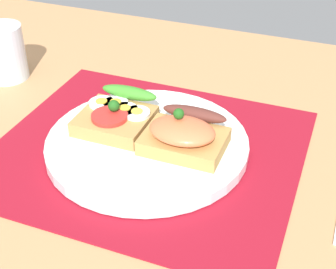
# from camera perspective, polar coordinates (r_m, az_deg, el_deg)

# --- Properties ---
(ground_plane) EXTENTS (1.20, 0.90, 0.03)m
(ground_plane) POSITION_cam_1_polar(r_m,az_deg,el_deg) (0.69, -2.34, -2.93)
(ground_plane) COLOR tan
(placemat) EXTENTS (0.41, 0.36, 0.00)m
(placemat) POSITION_cam_1_polar(r_m,az_deg,el_deg) (0.68, -2.37, -1.75)
(placemat) COLOR maroon
(placemat) RESTS_ON ground_plane
(plate) EXTENTS (0.27, 0.27, 0.02)m
(plate) POSITION_cam_1_polar(r_m,az_deg,el_deg) (0.67, -2.39, -1.10)
(plate) COLOR white
(plate) RESTS_ON placemat
(sandwich_egg_tomato) EXTENTS (0.10, 0.10, 0.04)m
(sandwich_egg_tomato) POSITION_cam_1_polar(r_m,az_deg,el_deg) (0.69, -5.83, 2.23)
(sandwich_egg_tomato) COLOR #B28347
(sandwich_egg_tomato) RESTS_ON plate
(sandwich_salmon) EXTENTS (0.10, 0.09, 0.06)m
(sandwich_salmon) POSITION_cam_1_polar(r_m,az_deg,el_deg) (0.64, 1.85, 0.00)
(sandwich_salmon) COLOR #B18948
(sandwich_salmon) RESTS_ON plate
(drinking_glass) EXTENTS (0.07, 0.07, 0.09)m
(drinking_glass) POSITION_cam_1_polar(r_m,az_deg,el_deg) (0.88, -18.25, 8.89)
(drinking_glass) COLOR silver
(drinking_glass) RESTS_ON ground_plane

